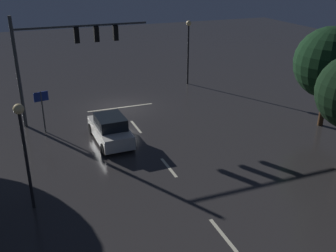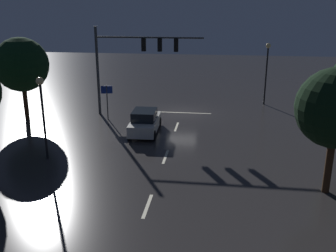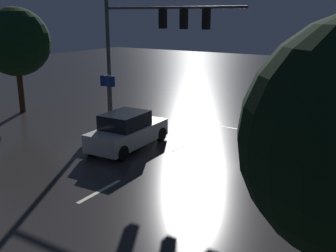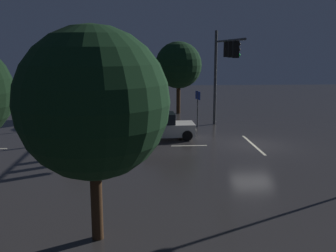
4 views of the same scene
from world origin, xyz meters
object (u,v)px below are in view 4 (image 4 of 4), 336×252
object	(u,v)px
route_sign	(198,101)
tree_right_far	(179,65)
traffic_signal_assembly	(224,60)
tree_right_near	(81,69)
tree_left_far	(93,103)
street_lamp_right_kerb	(84,81)
car_approaching	(161,127)

from	to	relation	value
route_sign	tree_right_far	xyz separation A→B (m)	(6.43, 0.87, 2.39)
route_sign	tree_right_far	world-z (taller)	tree_right_far
traffic_signal_assembly	tree_right_near	distance (m)	13.18
tree_left_far	tree_right_near	bearing A→B (deg)	9.61
street_lamp_right_kerb	tree_left_far	size ratio (longest dim) A/B	0.75
traffic_signal_assembly	tree_left_far	distance (m)	16.96
route_sign	tree_right_near	world-z (taller)	tree_right_near
traffic_signal_assembly	tree_right_near	size ratio (longest dim) A/B	1.41
car_approaching	tree_left_far	xyz separation A→B (m)	(-13.76, 2.60, 3.47)
traffic_signal_assembly	car_approaching	bearing A→B (deg)	110.35
car_approaching	tree_left_far	bearing A→B (deg)	169.30
traffic_signal_assembly	tree_right_near	xyz separation A→B (m)	(7.36, 10.90, -0.92)
tree_right_near	tree_right_far	bearing A→B (deg)	-83.11
tree_right_near	traffic_signal_assembly	bearing A→B (deg)	-124.01
route_sign	tree_left_far	size ratio (longest dim) A/B	0.42
traffic_signal_assembly	tree_left_far	xyz separation A→B (m)	(-15.41, 7.05, -0.80)
traffic_signal_assembly	tree_right_far	size ratio (longest dim) A/B	1.34
route_sign	tree_right_far	distance (m)	6.92
traffic_signal_assembly	tree_right_far	distance (m)	8.75
traffic_signal_assembly	tree_left_far	size ratio (longest dim) A/B	1.33
car_approaching	tree_left_far	world-z (taller)	tree_left_far
traffic_signal_assembly	tree_right_far	xyz separation A→B (m)	(8.39, 2.38, -0.69)
traffic_signal_assembly	route_sign	size ratio (longest dim) A/B	3.15
tree_left_far	tree_right_far	distance (m)	24.24
street_lamp_right_kerb	traffic_signal_assembly	bearing A→B (deg)	-107.83
tree_left_far	tree_right_far	world-z (taller)	tree_left_far
tree_right_far	car_approaching	bearing A→B (deg)	168.37
street_lamp_right_kerb	tree_right_far	world-z (taller)	tree_right_far
route_sign	tree_right_near	distance (m)	11.05
car_approaching	route_sign	bearing A→B (deg)	-39.21
car_approaching	tree_right_near	xyz separation A→B (m)	(9.01, 6.45, 3.35)
tree_right_far	tree_left_far	bearing A→B (deg)	168.91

